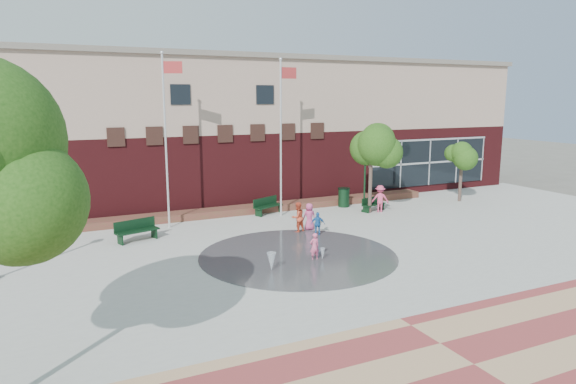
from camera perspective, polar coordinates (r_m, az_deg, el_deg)
name	(u,v)px	position (r m, az deg, el deg)	size (l,w,h in m)	color
ground	(334,278)	(19.49, 5.09, -9.49)	(120.00, 120.00, 0.00)	#666056
plaza_concrete	(288,250)	(22.85, 0.00, -6.42)	(46.00, 18.00, 0.01)	#A8A8A0
paver_band	(474,365)	(14.42, 19.96, -17.60)	(46.00, 6.00, 0.01)	#983838
splash_pad	(298,256)	(21.99, 1.12, -7.10)	(8.40, 8.40, 0.01)	#383A3D
library_building	(201,128)	(34.59, -9.64, 7.02)	(44.40, 10.40, 9.20)	#4C1216
flower_bed	(232,215)	(29.67, -6.28, -2.52)	(26.00, 1.20, 0.40)	maroon
flagpole_left	(166,132)	(26.53, -13.37, 6.51)	(0.99, 0.43, 8.87)	silver
flagpole_right	(282,129)	(28.54, -0.72, 6.96)	(1.08, 0.18, 8.76)	silver
lamp_right	(365,178)	(30.08, 8.53, 1.56)	(0.35, 0.35, 3.29)	black
bench_left	(137,235)	(25.03, -16.40, -4.56)	(2.11, 1.13, 1.02)	black
bench_mid	(268,209)	(29.54, -2.25, -1.90)	(1.98, 1.29, 0.97)	black
bench_right	(373,207)	(30.71, 9.46, -1.64)	(1.74, 0.92, 0.84)	black
trash_can	(344,197)	(31.64, 6.22, -0.59)	(0.72, 0.72, 1.19)	black
tree_mid	(371,149)	(29.75, 9.24, 4.71)	(3.03, 3.03, 5.11)	#402F29
tree_small_right	(462,159)	(34.63, 18.75, 3.51)	(2.23, 2.23, 3.80)	#402F29
water_jet_a	(272,272)	(20.09, -1.84, -8.83)	(0.37, 0.37, 0.72)	white
water_jet_b	(322,260)	(21.45, 3.85, -7.58)	(0.22, 0.22, 0.49)	white
child_splash	(315,247)	(21.28, 2.96, -6.08)	(0.42, 0.28, 1.16)	#E15983
adult_red	(298,217)	(25.53, 1.09, -2.84)	(0.74, 0.58, 1.53)	#D5492D
adult_pink	(309,217)	(26.02, 2.38, -2.75)	(0.68, 0.44, 1.38)	#CB477E
child_blue	(318,224)	(24.99, 3.33, -3.57)	(0.69, 0.29, 1.17)	#2164B1
person_bench	(380,199)	(30.45, 10.18, -0.75)	(1.04, 0.60, 1.60)	#DD4370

